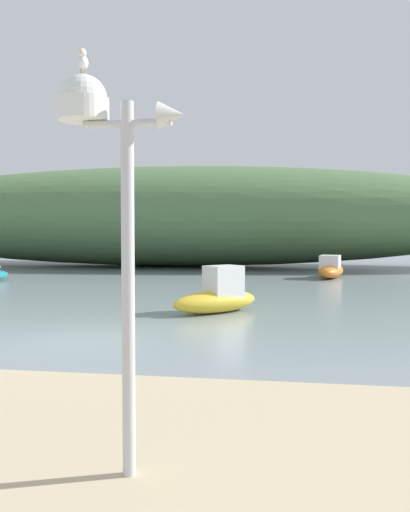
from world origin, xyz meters
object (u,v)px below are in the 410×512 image
at_px(mast_structure, 103,154).
at_px(seagull_on_radar, 83,61).
at_px(motorboat_east_reach, 218,296).
at_px(motorboat_far_right, 331,269).

bearing_deg(mast_structure, seagull_on_radar, -175.50).
xyz_separation_m(mast_structure, motorboat_east_reach, (-0.53, 11.36, -2.62)).
distance_m(motorboat_east_reach, motorboat_far_right, 13.53).
bearing_deg(mast_structure, motorboat_east_reach, 92.66).
bearing_deg(mast_structure, motorboat_far_right, 81.66).
height_order(mast_structure, seagull_on_radar, seagull_on_radar).
height_order(mast_structure, motorboat_east_reach, mast_structure).
relative_size(motorboat_east_reach, motorboat_far_right, 0.68).
bearing_deg(seagull_on_radar, mast_structure, 4.50).
bearing_deg(motorboat_far_right, seagull_on_radar, -98.73).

